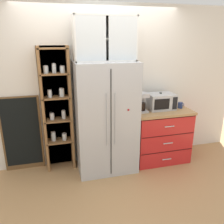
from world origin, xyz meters
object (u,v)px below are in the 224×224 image
object	(u,v)px
coffee_maker	(141,102)
mug_charcoal	(162,107)
mug_navy	(180,105)
bottle_cobalt	(160,101)
chalkboard_menu	(22,134)
refrigerator	(106,118)
microwave	(161,101)
bottle_green	(160,102)

from	to	relation	value
coffee_maker	mug_charcoal	distance (m)	0.38
coffee_maker	mug_navy	xyz separation A→B (m)	(0.71, 0.00, -0.11)
coffee_maker	mug_charcoal	xyz separation A→B (m)	(0.37, -0.01, -0.11)
bottle_cobalt	chalkboard_menu	size ratio (longest dim) A/B	0.22
mug_navy	bottle_cobalt	bearing A→B (deg)	166.49
refrigerator	coffee_maker	bearing A→B (deg)	3.63
coffee_maker	chalkboard_menu	world-z (taller)	coffee_maker
chalkboard_menu	bottle_cobalt	bearing A→B (deg)	-4.41
coffee_maker	microwave	bearing A→B (deg)	6.60
mug_charcoal	coffee_maker	bearing A→B (deg)	179.18
mug_navy	mug_charcoal	world-z (taller)	mug_navy
bottle_green	chalkboard_menu	distance (m)	2.29
refrigerator	mug_charcoal	size ratio (longest dim) A/B	16.30
mug_navy	bottle_green	world-z (taller)	bottle_green
mug_navy	microwave	bearing A→B (deg)	173.71
chalkboard_menu	mug_navy	bearing A→B (deg)	-5.66
refrigerator	bottle_cobalt	distance (m)	0.98
bottle_cobalt	chalkboard_menu	bearing A→B (deg)	175.59
microwave	bottle_cobalt	distance (m)	0.05
mug_navy	bottle_green	bearing A→B (deg)	172.23
refrigerator	chalkboard_menu	xyz separation A→B (m)	(-1.28, 0.30, -0.25)
refrigerator	bottle_green	size ratio (longest dim) A/B	6.16
coffee_maker	chalkboard_menu	size ratio (longest dim) A/B	0.26
coffee_maker	mug_charcoal	world-z (taller)	coffee_maker
mug_charcoal	chalkboard_menu	size ratio (longest dim) A/B	0.09
mug_navy	mug_charcoal	bearing A→B (deg)	-178.51
refrigerator	bottle_cobalt	xyz separation A→B (m)	(0.96, 0.13, 0.16)
mug_navy	bottle_cobalt	size ratio (longest dim) A/B	0.43
mug_navy	bottle_cobalt	distance (m)	0.36
microwave	bottle_cobalt	world-z (taller)	bottle_cobalt
bottle_green	chalkboard_menu	xyz separation A→B (m)	(-2.24, 0.21, -0.42)
refrigerator	bottle_green	xyz separation A→B (m)	(0.96, 0.09, 0.17)
coffee_maker	bottle_cobalt	distance (m)	0.38
bottle_cobalt	microwave	bearing A→B (deg)	-89.90
microwave	mug_navy	world-z (taller)	microwave
microwave	mug_charcoal	size ratio (longest dim) A/B	4.17
microwave	bottle_green	bearing A→B (deg)	90.50
refrigerator	mug_navy	size ratio (longest dim) A/B	14.99
microwave	coffee_maker	world-z (taller)	coffee_maker
coffee_maker	bottle_cobalt	world-z (taller)	coffee_maker
mug_charcoal	refrigerator	bearing A→B (deg)	-178.06
mug_navy	mug_charcoal	distance (m)	0.35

